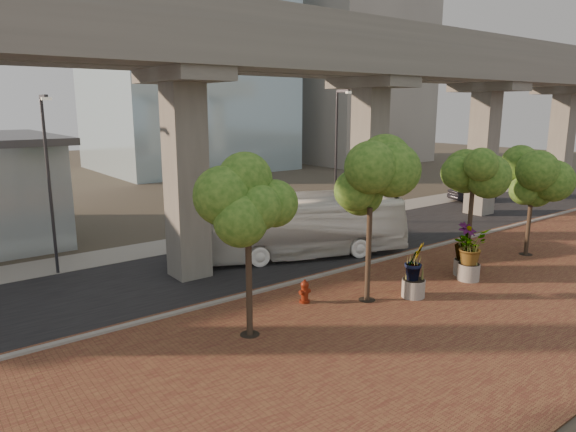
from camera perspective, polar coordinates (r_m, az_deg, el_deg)
ground at (r=26.75m, az=2.77°, el=-5.25°), size 160.00×160.00×0.00m
brick_plaza at (r=21.60m, az=16.74°, el=-10.00°), size 70.00×13.00×0.06m
asphalt_road at (r=28.23m, az=0.15°, el=-4.25°), size 90.00×8.00×0.04m
curb_strip at (r=25.30m, az=5.69°, el=-6.13°), size 70.00×0.25×0.16m
far_sidewalk at (r=32.62m, az=-5.73°, el=-2.05°), size 90.00×3.00×0.06m
transit_viaduct at (r=27.10m, az=0.16°, el=10.66°), size 72.00×5.60×12.40m
midrise_block at (r=77.87m, az=7.43°, el=14.97°), size 18.00×16.00×24.00m
transit_bus at (r=27.36m, az=0.91°, el=-1.22°), size 12.18×6.84×3.33m
parked_car at (r=46.64m, az=19.77°, el=2.38°), size 4.30×2.58×1.34m
fire_hydrant at (r=21.27m, az=1.87°, el=-8.38°), size 0.49×0.44×0.98m
planter_front at (r=25.04m, az=19.59°, el=-3.47°), size 2.23×2.23×2.45m
planter_right at (r=25.70m, az=19.14°, el=-2.94°), size 2.37×2.37×2.53m
planter_left at (r=22.18m, az=13.89°, el=-5.20°), size 2.17×2.17×2.38m
street_tree_far_west at (r=17.22m, az=-4.51°, el=1.43°), size 3.31×3.31×6.26m
street_tree_near_west at (r=20.68m, az=9.18°, el=3.52°), size 3.36×3.36×6.44m
street_tree_near_east at (r=26.37m, az=19.99°, el=5.30°), size 3.56×3.56×6.76m
street_tree_far_east at (r=30.13m, az=25.56°, el=3.43°), size 3.61×3.61×5.64m
streetlamp_west at (r=26.33m, az=-25.04°, el=4.32°), size 0.42×1.22×8.43m
streetlamp_east at (r=35.05m, az=5.52°, el=7.59°), size 0.45×1.30×8.99m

